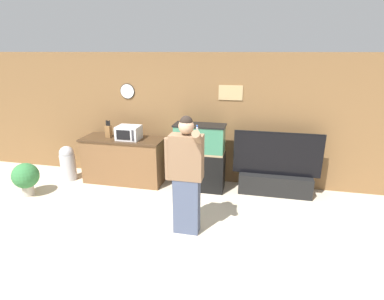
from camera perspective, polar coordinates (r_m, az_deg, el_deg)
ground_plane at (r=4.34m, az=-8.02°, el=-18.94°), size 18.00×18.00×0.00m
wall_back_paneled at (r=6.12m, az=-0.10°, el=5.92°), size 10.00×0.08×2.60m
counter_island at (r=6.36m, az=-12.82°, el=-1.85°), size 1.67×0.65×0.94m
microwave at (r=6.08m, az=-11.96°, el=3.25°), size 0.45×0.37×0.27m
knife_block at (r=6.33m, az=-15.63°, el=3.53°), size 0.11×0.11×0.35m
aquarium_on_stand at (r=5.80m, az=1.44°, el=-1.42°), size 0.98×0.43×1.31m
tv_on_stand at (r=5.93m, az=15.57°, el=-4.82°), size 1.62×0.40×1.21m
person_standing at (r=4.31m, az=-1.19°, el=-4.68°), size 0.56×0.43×1.79m
potted_plant at (r=6.43m, az=-29.10°, el=-4.46°), size 0.48×0.48×0.64m
trash_bin at (r=6.84m, az=-22.58°, el=-2.22°), size 0.31×0.31×0.74m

